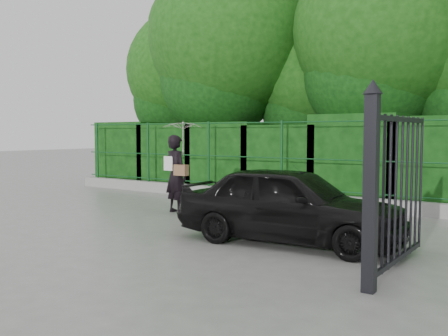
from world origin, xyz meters
The scene contains 8 objects.
ground centered at (0.00, 0.00, 0.00)m, with size 80.00×80.00×0.00m, color gray.
kerb centered at (0.00, 4.50, 0.15)m, with size 14.00×0.25×0.30m, color #9E9E99.
fence centered at (0.22, 4.50, 1.20)m, with size 14.13×0.06×1.80m.
hedge centered at (0.07, 5.50, 1.07)m, with size 14.20×1.20×2.24m.
trees centered at (1.14, 7.74, 4.62)m, with size 17.10×6.15×8.08m.
gate centered at (4.60, -0.72, 1.19)m, with size 0.22×2.33×2.36m.
woman centered at (-0.74, 1.87, 1.30)m, with size 0.93×0.86×2.05m.
car centered at (2.70, 0.55, 0.63)m, with size 1.49×3.71×1.26m, color black.
Camera 1 is at (6.41, -6.60, 1.77)m, focal length 40.00 mm.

